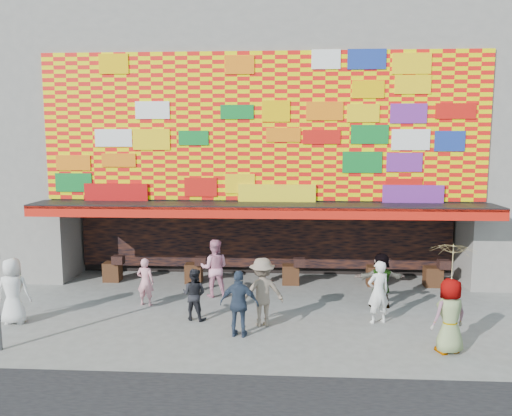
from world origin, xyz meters
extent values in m
plane|color=slate|center=(0.00, 0.00, 0.00)|extent=(90.00, 90.00, 0.00)
cube|color=gray|center=(0.00, 8.00, 6.50)|extent=(15.00, 8.00, 7.00)
cube|color=black|center=(0.00, 9.00, 1.50)|extent=(15.00, 6.00, 3.00)
cube|color=gray|center=(-7.30, 5.00, 1.50)|extent=(0.40, 2.00, 3.00)
cube|color=gray|center=(7.30, 5.00, 1.50)|extent=(0.40, 2.00, 3.00)
cube|color=black|center=(0.00, 3.40, 3.00)|extent=(15.20, 1.60, 0.12)
cube|color=red|center=(0.00, 2.62, 2.85)|extent=(15.20, 0.04, 0.35)
cube|color=#F9EA00|center=(0.00, 3.96, 5.55)|extent=(14.80, 0.08, 4.90)
cube|color=black|center=(0.00, 5.85, 1.55)|extent=(14.00, 0.25, 2.50)
imported|color=silver|center=(-6.80, 0.28, 0.94)|extent=(0.95, 0.65, 1.87)
imported|color=pink|center=(-3.55, 2.04, 0.75)|extent=(0.59, 0.43, 1.50)
imported|color=black|center=(-1.80, 0.88, 0.75)|extent=(0.85, 0.74, 1.50)
imported|color=#806E5D|center=(0.16, 0.53, 0.96)|extent=(1.38, 1.02, 1.92)
imported|color=#2D3B50|center=(-0.40, -0.29, 0.88)|extent=(1.08, 0.57, 1.77)
imported|color=gray|center=(3.74, 2.28, 0.86)|extent=(1.62, 0.61, 1.71)
imported|color=gray|center=(4.76, -1.01, 0.92)|extent=(1.05, 0.87, 1.84)
imported|color=white|center=(3.41, 0.91, 0.89)|extent=(0.75, 0.61, 1.79)
imported|color=pink|center=(-1.53, 3.05, 0.95)|extent=(0.97, 0.77, 1.91)
imported|color=beige|center=(4.76, -1.01, 2.20)|extent=(1.29, 1.31, 1.00)
cylinder|color=#4C3326|center=(4.76, -1.01, 1.25)|extent=(0.02, 0.02, 1.00)
camera|label=1|loc=(0.77, -12.79, 5.12)|focal=35.00mm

